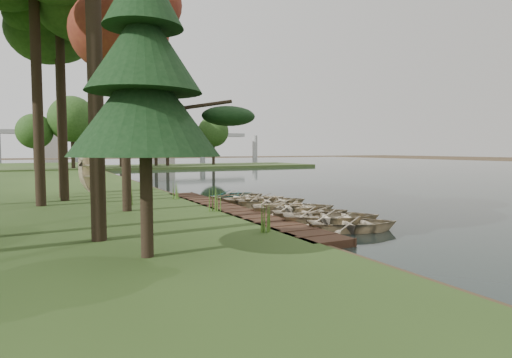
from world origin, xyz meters
name	(u,v)px	position (x,y,z in m)	size (l,w,h in m)	color
ground	(261,213)	(0.00, 0.00, 0.00)	(300.00, 300.00, 0.00)	#3D2F1D
water	(403,174)	(30.00, 20.00, 0.03)	(130.00, 200.00, 0.05)	black
boardwalk	(230,212)	(-1.60, 0.00, 0.15)	(1.60, 16.00, 0.30)	#342014
peninsula	(162,167)	(8.00, 50.00, 0.23)	(50.00, 14.00, 0.45)	#354920
far_trees	(140,128)	(4.67, 50.00, 6.43)	(45.60, 5.60, 8.80)	black
bridge	(118,136)	(12.31, 120.00, 7.08)	(95.90, 4.00, 8.60)	#A5A5A0
building_a	(158,133)	(30.00, 140.00, 9.00)	(10.00, 8.00, 18.00)	#A5A5A0
building_b	(54,141)	(-5.00, 145.00, 6.00)	(8.00, 8.00, 12.00)	#A5A5A0
rowboat_0	(354,222)	(0.80, -5.94, 0.40)	(2.42, 3.39, 0.70)	#CAB793
rowboat_1	(332,215)	(0.82, -4.57, 0.45)	(2.78, 3.90, 0.81)	#CAB793
rowboat_2	(311,211)	(0.95, -2.95, 0.40)	(2.44, 3.42, 0.71)	#CAB793
rowboat_3	(294,206)	(0.93, -1.54, 0.45)	(2.76, 3.86, 0.80)	#CAB793
rowboat_4	(284,204)	(1.15, -0.32, 0.36)	(2.17, 3.04, 0.63)	#CAB793
rowboat_5	(272,200)	(1.28, 1.22, 0.44)	(2.66, 3.72, 0.77)	#CAB793
rowboat_6	(256,198)	(0.98, 2.46, 0.42)	(2.53, 3.54, 0.73)	#CAB793
rowboat_7	(240,195)	(0.79, 4.18, 0.40)	(2.43, 3.41, 0.71)	#CAB793
rowboat_8	(234,194)	(0.89, 5.17, 0.37)	(2.21, 3.10, 0.64)	#2D7E73
stored_rowboat	(88,188)	(-6.81, 10.77, 0.62)	(2.20, 3.09, 0.64)	#CAB793
tree_2	(123,27)	(-6.07, 1.37, 8.42)	(3.85, 3.85, 9.86)	black
tree_4	(59,8)	(-8.37, 6.86, 10.45)	(4.26, 4.26, 12.12)	black
tree_6	(58,27)	(-8.36, 8.60, 9.93)	(4.17, 4.17, 11.54)	black
pine_tree	(144,75)	(-7.10, -7.31, 4.94)	(3.80, 3.80, 7.70)	black
reeds_0	(266,217)	(-2.78, -5.74, 0.80)	(0.60, 0.60, 0.99)	#3F661E
reeds_1	(214,199)	(-2.60, -0.45, 0.84)	(0.60, 0.60, 1.09)	#3F661E
reeds_2	(126,194)	(-5.71, 3.54, 0.82)	(0.60, 0.60, 1.05)	#3F661E
reeds_3	(173,189)	(-2.96, 4.95, 0.85)	(0.60, 0.60, 1.09)	#3F661E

